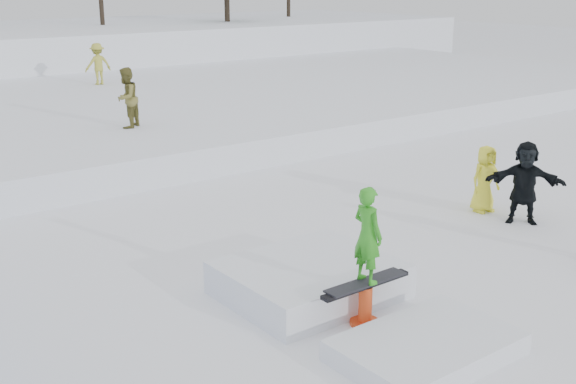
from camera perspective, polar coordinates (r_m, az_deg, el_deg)
ground at (r=11.94m, az=3.97°, el=-7.69°), size 120.00×120.00×0.00m
snow_midrise at (r=25.58m, az=-20.49°, el=5.46°), size 50.00×18.00×0.80m
walker_olive at (r=20.87m, az=-12.64°, el=7.27°), size 1.04×1.01×1.69m
walker_ygreen at (r=29.74m, az=-14.79°, el=9.76°), size 1.05×0.62×1.62m
spectator_yellow at (r=16.10m, az=15.30°, el=1.01°), size 0.77×0.56×1.46m
spectator_dark at (r=15.57m, az=18.19°, el=0.71°), size 1.40×1.55×1.72m
jib_rail_feature at (r=11.11m, az=4.06°, el=-7.91°), size 2.60×4.40×2.11m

